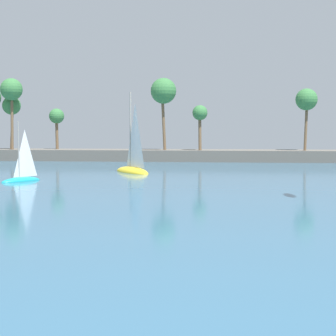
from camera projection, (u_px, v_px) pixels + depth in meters
The scene contains 4 objects.
sea at pixel (188, 169), 68.33m from camera, with size 220.00×112.43×0.06m, color #33607F.
palm_headland at pixel (190, 143), 84.19m from camera, with size 110.94×6.12×12.97m.
sailboat_mid_bay at pixel (133, 165), 62.60m from camera, with size 5.74×6.76×9.98m.
sailboat_toward_headland at pixel (22, 175), 52.45m from camera, with size 3.51×4.27×6.24m.
Camera 1 is at (3.87, -2.34, 5.25)m, focal length 58.06 mm.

